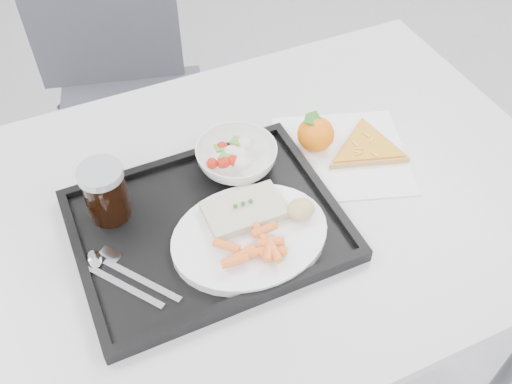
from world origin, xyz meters
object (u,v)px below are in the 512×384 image
at_px(chair, 122,81).
at_px(pizza_slice, 367,148).
at_px(table, 248,224).
at_px(salad_bowl, 237,157).
at_px(dinner_plate, 250,237).
at_px(cola_glass, 105,191).
at_px(tangerine, 316,134).
at_px(tray, 208,226).

xyz_separation_m(chair, pizza_slice, (0.34, -0.71, 0.22)).
xyz_separation_m(table, salad_bowl, (0.01, 0.08, 0.11)).
bearing_deg(salad_bowl, dinner_plate, -105.91).
bearing_deg(dinner_plate, cola_glass, 141.90).
xyz_separation_m(dinner_plate, tangerine, (0.22, 0.17, 0.01)).
xyz_separation_m(cola_glass, pizza_slice, (0.50, -0.04, -0.06)).
bearing_deg(table, tray, -160.46).
bearing_deg(tangerine, pizza_slice, -31.36).
height_order(table, cola_glass, cola_glass).
xyz_separation_m(tray, tangerine, (0.27, 0.11, 0.03)).
height_order(tray, salad_bowl, salad_bowl).
xyz_separation_m(tray, dinner_plate, (0.05, -0.06, 0.02)).
bearing_deg(tangerine, tray, -158.40).
distance_m(table, pizza_slice, 0.28).
bearing_deg(chair, cola_glass, -103.69).
distance_m(chair, dinner_plate, 0.86).
bearing_deg(dinner_plate, tray, 131.21).
distance_m(table, tray, 0.12).
xyz_separation_m(dinner_plate, cola_glass, (-0.20, 0.16, 0.05)).
height_order(chair, salad_bowl, chair).
bearing_deg(cola_glass, tangerine, 1.67).
height_order(chair, tray, chair).
height_order(cola_glass, pizza_slice, cola_glass).
bearing_deg(dinner_plate, tangerine, 37.88).
bearing_deg(tray, pizza_slice, 8.46).
xyz_separation_m(tray, cola_glass, (-0.14, 0.09, 0.06)).
xyz_separation_m(chair, cola_glass, (-0.16, -0.67, 0.28)).
distance_m(salad_bowl, pizza_slice, 0.26).
relative_size(chair, dinner_plate, 3.44).
distance_m(table, chair, 0.75).
bearing_deg(pizza_slice, chair, 115.56).
bearing_deg(pizza_slice, salad_bowl, 167.68).
height_order(salad_bowl, pizza_slice, salad_bowl).
height_order(tray, pizza_slice, tray).
distance_m(table, cola_glass, 0.28).
bearing_deg(tangerine, table, -157.41).
bearing_deg(salad_bowl, tangerine, -0.74).
bearing_deg(chair, table, -84.40).
bearing_deg(chair, dinner_plate, -87.51).
relative_size(table, tray, 2.67).
distance_m(dinner_plate, pizza_slice, 0.32).
relative_size(chair, tray, 2.07).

